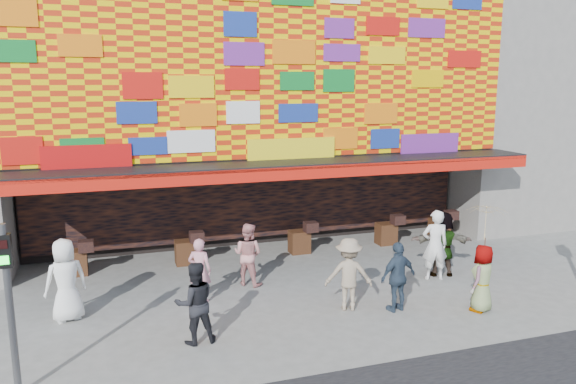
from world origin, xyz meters
name	(u,v)px	position (x,y,z in m)	size (l,w,h in m)	color
ground	(325,314)	(0.00, 0.00, 0.00)	(90.00, 90.00, 0.00)	slate
shop_building	(239,81)	(0.00, 8.18, 5.23)	(15.20, 9.40, 10.00)	gray
neighbor_right	(547,62)	(13.00, 8.00, 6.00)	(11.00, 8.00, 12.00)	gray
signal_left	(8,291)	(-6.20, -1.50, 1.86)	(0.22, 0.20, 3.00)	#59595B
ped_a	(66,280)	(-5.55, 1.49, 0.93)	(0.91, 0.59, 1.87)	white
ped_b	(200,270)	(-2.57, 1.63, 0.79)	(0.58, 0.38, 1.58)	pink
ped_c	(195,303)	(-3.02, -0.50, 0.85)	(0.83, 0.65, 1.71)	black
ped_d	(349,274)	(0.64, 0.11, 0.85)	(1.10, 0.63, 1.71)	gray
ped_e	(398,277)	(1.68, -0.33, 0.82)	(0.96, 0.40, 1.64)	#2F4053
ped_f	(443,243)	(4.03, 1.45, 0.90)	(1.67, 0.53, 1.80)	gray
ped_g	(483,278)	(3.52, -0.94, 0.79)	(0.77, 0.50, 1.58)	gray
ped_h	(435,245)	(3.65, 1.25, 0.95)	(0.69, 0.46, 1.90)	white
ped_i	(248,254)	(-1.19, 2.42, 0.82)	(0.80, 0.62, 1.65)	#DA8E8D
parasol	(486,223)	(3.52, -0.94, 2.11)	(1.16, 1.17, 1.77)	beige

